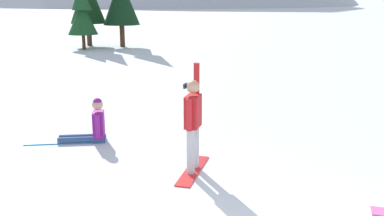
% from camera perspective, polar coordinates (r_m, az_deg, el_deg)
% --- Properties ---
extents(snowboarder_midground, '(1.23, 1.30, 2.00)m').
position_cam_1_polar(snowboarder_midground, '(7.98, 0.12, -1.91)').
color(snowboarder_midground, red).
rests_on(snowboarder_midground, ground_plane).
extents(snowboarder_background, '(1.77, 1.02, 1.00)m').
position_cam_1_polar(snowboarder_background, '(10.08, -13.02, -2.36)').
color(snowboarder_background, '#335184').
rests_on(snowboarder_background, ground_plane).
extents(pine_tree_young, '(1.80, 1.80, 4.14)m').
position_cam_1_polar(pine_tree_young, '(27.77, -14.14, 12.05)').
color(pine_tree_young, '#472D19').
rests_on(pine_tree_young, ground_plane).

